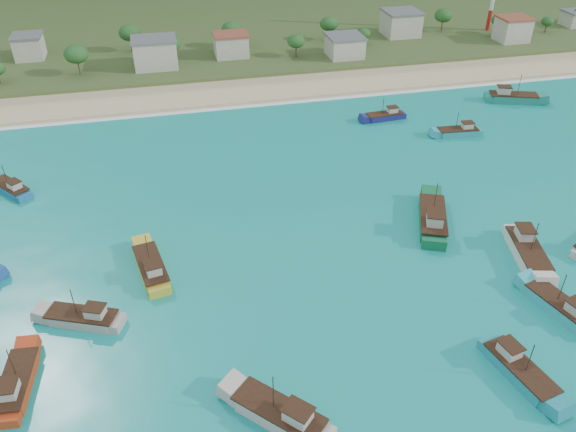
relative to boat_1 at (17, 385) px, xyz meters
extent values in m
plane|color=#0B797F|center=(43.62, 5.18, -0.72)|extent=(600.00, 600.00, 0.00)
cube|color=beige|center=(43.62, 84.18, -0.72)|extent=(400.00, 18.00, 1.20)
cube|color=#385123|center=(43.62, 145.18, -0.72)|extent=(400.00, 110.00, 2.40)
cube|color=white|center=(43.62, 74.68, -0.72)|extent=(400.00, 2.50, 0.08)
cube|color=beige|center=(-13.87, 117.21, 3.85)|extent=(7.32, 7.99, 5.93)
cube|color=beige|center=(19.61, 102.00, 4.48)|extent=(11.00, 8.54, 7.20)
cube|color=beige|center=(40.27, 106.54, 3.77)|extent=(8.94, 7.45, 5.77)
cube|color=beige|center=(70.89, 99.30, 3.53)|extent=(9.13, 9.21, 5.29)
cube|color=beige|center=(93.80, 114.63, 4.28)|extent=(10.10, 9.74, 6.80)
cube|color=beige|center=(123.78, 101.52, 4.15)|extent=(8.58, 7.63, 6.52)
cylinder|color=red|center=(122.74, 113.18, 3.95)|extent=(1.20, 1.20, 6.13)
cylinder|color=white|center=(122.74, 113.18, 10.08)|extent=(1.20, 1.20, 6.13)
cube|color=#B13415|center=(0.02, 0.22, -0.18)|extent=(3.89, 10.54, 1.88)
cube|color=beige|center=(-0.16, -1.89, 1.52)|extent=(2.08, 2.49, 1.53)
cylinder|color=#382114|center=(0.07, 0.80, 2.87)|extent=(0.12, 0.12, 4.23)
cube|color=#B9B0A6|center=(28.19, -10.67, -0.05)|extent=(10.63, 10.87, 2.13)
cube|color=beige|center=(29.85, -12.41, 1.88)|extent=(3.40, 3.41, 1.73)
cylinder|color=#382114|center=(27.73, -10.19, 3.42)|extent=(0.12, 0.12, 4.80)
cube|color=teal|center=(56.83, -11.28, -0.15)|extent=(5.28, 11.00, 1.92)
cube|color=beige|center=(56.37, -9.16, 1.59)|extent=(2.40, 2.76, 1.56)
cylinder|color=#382114|center=(56.95, -11.87, 2.97)|extent=(0.12, 0.12, 4.33)
cube|color=beige|center=(70.39, 8.51, -0.01)|extent=(6.44, 12.70, 2.22)
cube|color=beige|center=(70.99, 10.93, 2.00)|extent=(2.84, 3.23, 1.80)
cylinder|color=#382114|center=(70.22, 7.84, 3.59)|extent=(0.12, 0.12, 4.99)
cube|color=navy|center=(67.75, 60.27, -0.29)|extent=(9.31, 3.39, 1.66)
cube|color=beige|center=(69.61, 60.41, 1.22)|extent=(2.20, 1.83, 1.35)
cylinder|color=#382114|center=(67.23, 60.23, 2.41)|extent=(0.12, 0.12, 3.73)
cube|color=#ACA49B|center=(6.54, 9.44, -0.19)|extent=(10.54, 6.67, 1.85)
cube|color=beige|center=(8.46, 8.64, 1.48)|extent=(2.85, 2.61, 1.50)
cylinder|color=#382114|center=(6.00, 9.66, 2.81)|extent=(0.12, 0.12, 4.16)
cube|color=#11633A|center=(60.29, 19.73, 0.09)|extent=(8.74, 13.74, 2.41)
cube|color=beige|center=(59.24, 17.23, 2.27)|extent=(3.40, 3.72, 1.96)
cylinder|color=#382114|center=(60.58, 20.42, 4.01)|extent=(0.12, 0.12, 5.42)
cube|color=#1B6696|center=(-8.16, 46.21, -0.26)|extent=(8.13, 9.07, 1.72)
cube|color=beige|center=(-6.94, 44.71, 1.30)|extent=(2.69, 2.75, 1.39)
cylinder|color=#382114|center=(-8.50, 46.62, 2.53)|extent=(0.12, 0.12, 3.86)
cube|color=teal|center=(79.93, 49.20, -0.26)|extent=(9.64, 3.59, 1.72)
cube|color=beige|center=(81.85, 49.04, 1.30)|extent=(2.28, 1.91, 1.39)
cylinder|color=#382114|center=(79.39, 49.25, 2.53)|extent=(0.12, 0.12, 3.86)
cube|color=#2BA7B3|center=(68.01, -2.78, -0.14)|extent=(5.82, 11.24, 1.96)
cylinder|color=#382114|center=(67.86, -2.19, 3.05)|extent=(0.12, 0.12, 4.41)
cube|color=#1D7F6C|center=(101.19, 62.65, 0.00)|extent=(12.79, 7.56, 2.23)
cube|color=beige|center=(98.82, 63.50, 2.03)|extent=(3.39, 3.06, 1.82)
cylinder|color=#382114|center=(101.85, 62.42, 3.63)|extent=(0.12, 0.12, 5.03)
cube|color=gold|center=(15.54, 17.78, -0.11)|extent=(5.30, 11.51, 2.02)
cube|color=beige|center=(15.96, 15.55, 1.72)|extent=(2.47, 2.86, 1.64)
cylinder|color=#382114|center=(15.42, 18.40, 3.17)|extent=(0.12, 0.12, 4.54)
camera|label=1|loc=(20.57, -47.84, 51.68)|focal=35.00mm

